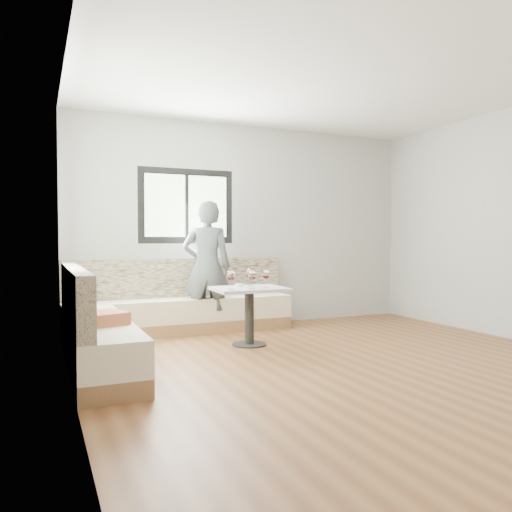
{
  "coord_description": "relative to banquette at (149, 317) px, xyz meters",
  "views": [
    {
      "loc": [
        -2.75,
        -4.0,
        1.21
      ],
      "look_at": [
        -0.41,
        1.31,
        1.01
      ],
      "focal_mm": 35.0,
      "sensor_mm": 36.0,
      "label": 1
    }
  ],
  "objects": [
    {
      "name": "table",
      "position": [
        1.05,
        -0.42,
        0.16
      ],
      "size": [
        0.83,
        0.66,
        0.66
      ],
      "rotation": [
        0.0,
        0.0,
        -0.04
      ],
      "color": "black",
      "rests_on": "ground"
    },
    {
      "name": "person",
      "position": [
        0.84,
        0.48,
        0.52
      ],
      "size": [
        0.72,
        0.58,
        1.7
      ],
      "primitive_type": "imported",
      "rotation": [
        0.0,
        0.0,
        2.82
      ],
      "color": "#4C5456",
      "rests_on": "ground"
    },
    {
      "name": "wine_glass_d",
      "position": [
        1.11,
        -0.31,
        0.48
      ],
      "size": [
        0.1,
        0.1,
        0.21
      ],
      "color": "white",
      "rests_on": "table"
    },
    {
      "name": "wine_glass_c",
      "position": [
        1.2,
        -0.56,
        0.48
      ],
      "size": [
        0.1,
        0.1,
        0.21
      ],
      "color": "white",
      "rests_on": "table"
    },
    {
      "name": "room",
      "position": [
        1.51,
        -1.55,
        1.08
      ],
      "size": [
        5.01,
        5.01,
        2.81
      ],
      "color": "brown",
      "rests_on": "ground"
    },
    {
      "name": "olive_ramekin",
      "position": [
        0.98,
        -0.3,
        0.35
      ],
      "size": [
        0.09,
        0.09,
        0.04
      ],
      "color": "white",
      "rests_on": "table"
    },
    {
      "name": "wine_glass_b",
      "position": [
        1.02,
        -0.59,
        0.48
      ],
      "size": [
        0.1,
        0.1,
        0.21
      ],
      "color": "white",
      "rests_on": "table"
    },
    {
      "name": "wine_glass_a",
      "position": [
        0.78,
        -0.57,
        0.48
      ],
      "size": [
        0.1,
        0.1,
        0.21
      ],
      "color": "white",
      "rests_on": "table"
    },
    {
      "name": "banquette",
      "position": [
        0.0,
        0.0,
        0.0
      ],
      "size": [
        2.9,
        2.8,
        0.95
      ],
      "color": "olive",
      "rests_on": "ground"
    }
  ]
}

